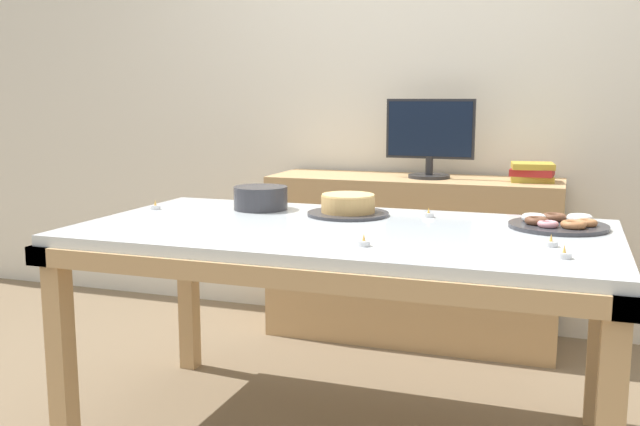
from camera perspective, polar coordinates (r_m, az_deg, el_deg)
wall_back at (r=3.77m, az=8.65°, el=10.78°), size 8.00×0.10×2.60m
dining_table at (r=2.42m, az=1.82°, el=-3.10°), size 1.81×0.96×0.76m
sideboard at (r=3.56m, az=7.39°, el=-3.62°), size 1.40×0.44×0.81m
computer_monitor at (r=3.46m, az=8.78°, el=5.90°), size 0.42×0.20×0.38m
book_stack at (r=3.42m, az=16.62°, el=3.17°), size 0.21×0.20×0.09m
cake_chocolate_round at (r=2.64m, az=2.26°, el=0.54°), size 0.30×0.30×0.08m
pastry_platter at (r=2.51m, az=18.53°, el=-0.81°), size 0.33×0.33×0.04m
plate_stack at (r=2.79m, az=-4.77°, el=1.21°), size 0.21×0.21×0.09m
tealight_centre at (r=2.04m, az=18.94°, el=-3.18°), size 0.04×0.04×0.04m
tealight_left_edge at (r=2.19m, az=17.99°, el=-2.31°), size 0.04×0.04×0.04m
tealight_right_edge at (r=2.86m, az=-13.03°, el=0.48°), size 0.04×0.04×0.04m
tealight_near_front at (r=2.63m, az=8.67°, el=-0.12°), size 0.04×0.04×0.04m
tealight_near_cakes at (r=2.10m, az=3.52°, el=-2.39°), size 0.04×0.04×0.04m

